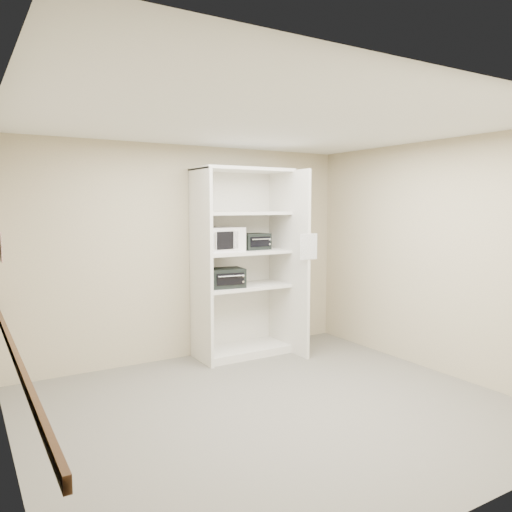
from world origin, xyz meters
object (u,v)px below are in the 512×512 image
shelving_unit (246,269)px  toaster_oven_lower (226,278)px  microwave (221,239)px  toaster_oven_upper (254,241)px

shelving_unit → toaster_oven_lower: shelving_unit is taller
shelving_unit → toaster_oven_lower: bearing=-171.8°
microwave → toaster_oven_lower: (0.02, -0.08, -0.48)m
toaster_oven_lower → shelving_unit: bearing=15.5°
toaster_oven_upper → microwave: bearing=178.9°
shelving_unit → toaster_oven_upper: shelving_unit is taller
microwave → toaster_oven_upper: (0.50, 0.02, -0.05)m
toaster_oven_upper → toaster_oven_lower: (-0.48, -0.10, -0.44)m
shelving_unit → toaster_oven_upper: 0.38m
microwave → shelving_unit: bearing=-12.5°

